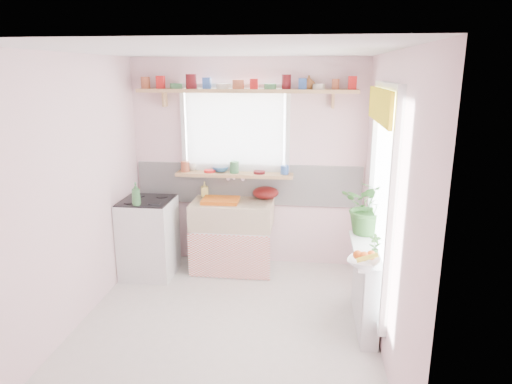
# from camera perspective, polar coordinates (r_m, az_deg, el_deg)

# --- Properties ---
(room) EXTENTS (3.20, 3.20, 3.20)m
(room) POSITION_cam_1_polar(r_m,az_deg,el_deg) (4.73, 5.73, 3.01)
(room) COLOR silver
(room) RESTS_ON ground
(sink_unit) EXTENTS (0.95, 0.65, 1.11)m
(sink_unit) POSITION_cam_1_polar(r_m,az_deg,el_deg) (5.48, -2.95, -5.47)
(sink_unit) COLOR white
(sink_unit) RESTS_ON ground
(cooker) EXTENTS (0.58, 0.58, 0.93)m
(cooker) POSITION_cam_1_polar(r_m,az_deg,el_deg) (5.49, -13.25, -5.52)
(cooker) COLOR white
(cooker) RESTS_ON ground
(radiator_ledge) EXTENTS (0.22, 0.95, 0.78)m
(radiator_ledge) POSITION_cam_1_polar(r_m,az_deg,el_deg) (4.46, 13.59, -11.40)
(radiator_ledge) COLOR white
(radiator_ledge) RESTS_ON ground
(windowsill) EXTENTS (1.40, 0.22, 0.04)m
(windowsill) POSITION_cam_1_polar(r_m,az_deg,el_deg) (5.46, -2.72, 2.20)
(windowsill) COLOR tan
(windowsill) RESTS_ON room
(pine_shelf) EXTENTS (2.52, 0.24, 0.04)m
(pine_shelf) POSITION_cam_1_polar(r_m,az_deg,el_deg) (5.30, -1.23, 12.53)
(pine_shelf) COLOR tan
(pine_shelf) RESTS_ON room
(shelf_crockery) EXTENTS (2.47, 0.11, 0.12)m
(shelf_crockery) POSITION_cam_1_polar(r_m,az_deg,el_deg) (5.29, -1.24, 13.34)
(shelf_crockery) COLOR #A55133
(shelf_crockery) RESTS_ON pine_shelf
(sill_crockery) EXTENTS (1.35, 0.11, 0.12)m
(sill_crockery) POSITION_cam_1_polar(r_m,az_deg,el_deg) (5.44, -2.73, 2.98)
(sill_crockery) COLOR #A55133
(sill_crockery) RESTS_ON windowsill
(dish_tray) EXTENTS (0.43, 0.33, 0.04)m
(dish_tray) POSITION_cam_1_polar(r_m,az_deg,el_deg) (5.36, -4.45, -1.05)
(dish_tray) COLOR orange
(dish_tray) RESTS_ON sink_unit
(colander) EXTENTS (0.33, 0.33, 0.14)m
(colander) POSITION_cam_1_polar(r_m,az_deg,el_deg) (5.48, 1.21, -0.09)
(colander) COLOR #550F0E
(colander) RESTS_ON sink_unit
(jade_plant) EXTENTS (0.63, 0.60, 0.56)m
(jade_plant) POSITION_cam_1_polar(r_m,az_deg,el_deg) (4.59, 13.93, -1.81)
(jade_plant) COLOR #306126
(jade_plant) RESTS_ON radiator_ledge
(fruit_bowl) EXTENTS (0.34, 0.34, 0.06)m
(fruit_bowl) POSITION_cam_1_polar(r_m,az_deg,el_deg) (3.91, 13.31, -8.58)
(fruit_bowl) COLOR silver
(fruit_bowl) RESTS_ON radiator_ledge
(herb_pot) EXTENTS (0.10, 0.07, 0.19)m
(herb_pot) POSITION_cam_1_polar(r_m,az_deg,el_deg) (4.14, 14.65, -6.41)
(herb_pot) COLOR #396B2B
(herb_pot) RESTS_ON radiator_ledge
(soap_bottle_sink) EXTENTS (0.10, 0.10, 0.18)m
(soap_bottle_sink) POSITION_cam_1_polar(r_m,az_deg,el_deg) (5.60, -6.45, 0.35)
(soap_bottle_sink) COLOR #F1DB6B
(soap_bottle_sink) RESTS_ON sink_unit
(sill_cup) EXTENTS (0.15, 0.15, 0.10)m
(sill_cup) POSITION_cam_1_polar(r_m,az_deg,el_deg) (5.61, -8.02, 3.13)
(sill_cup) COLOR beige
(sill_cup) RESTS_ON windowsill
(sill_bowl) EXTENTS (0.23, 0.23, 0.06)m
(sill_bowl) POSITION_cam_1_polar(r_m,az_deg,el_deg) (5.54, -4.45, 2.88)
(sill_bowl) COLOR #2F639B
(sill_bowl) RESTS_ON windowsill
(shelf_vase) EXTENTS (0.17, 0.17, 0.15)m
(shelf_vase) POSITION_cam_1_polar(r_m,az_deg,el_deg) (5.30, 6.62, 13.47)
(shelf_vase) COLOR #955A2E
(shelf_vase) RESTS_ON pine_shelf
(cooker_bottle) EXTENTS (0.12, 0.13, 0.26)m
(cooker_bottle) POSITION_cam_1_polar(r_m,az_deg,el_deg) (5.13, -14.78, -0.24)
(cooker_bottle) COLOR #3C7942
(cooker_bottle) RESTS_ON cooker
(fruit) EXTENTS (0.20, 0.14, 0.10)m
(fruit) POSITION_cam_1_polar(r_m,az_deg,el_deg) (3.90, 13.44, -7.77)
(fruit) COLOR #E85813
(fruit) RESTS_ON fruit_bowl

